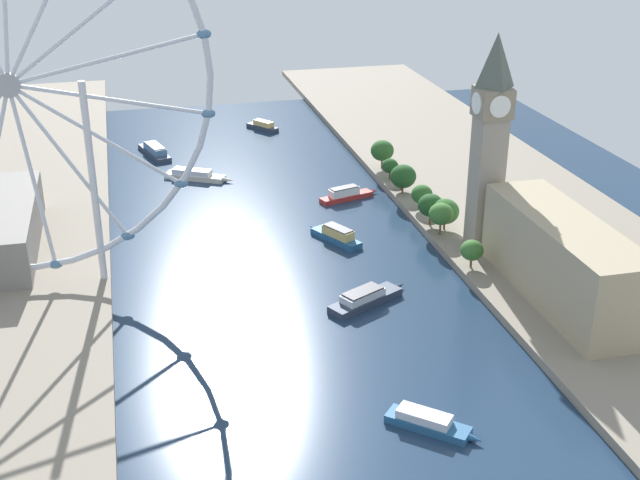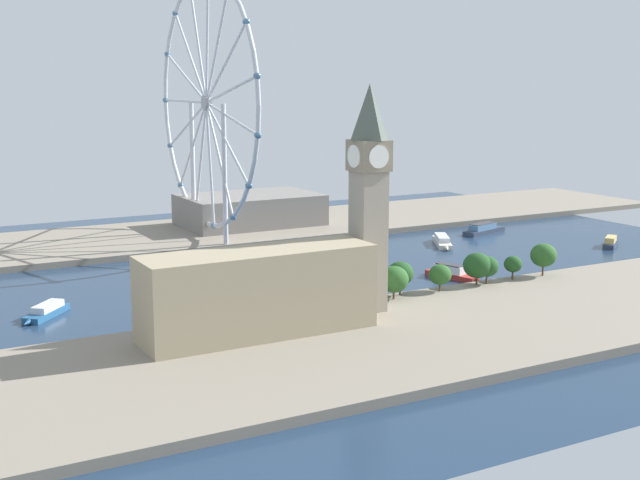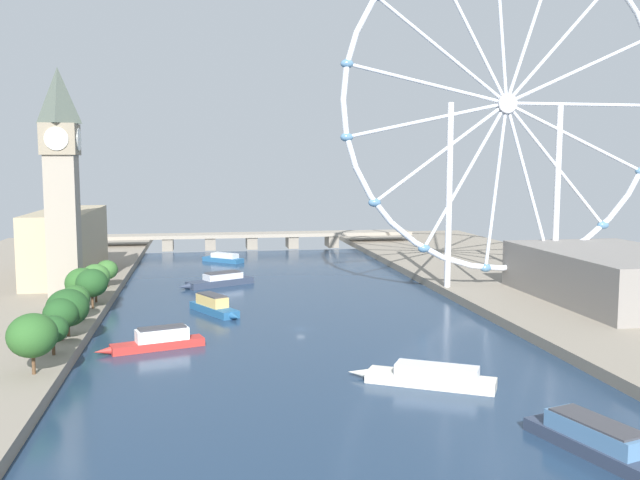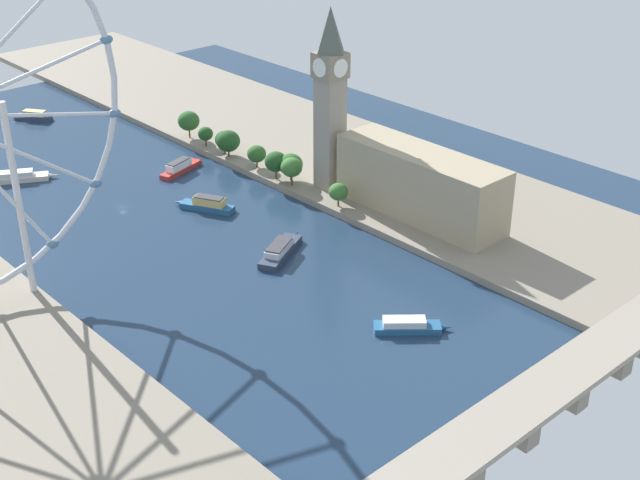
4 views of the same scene
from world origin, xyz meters
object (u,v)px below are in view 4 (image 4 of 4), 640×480
(clock_tower, at_px, (330,97))
(river_bridge, at_px, (512,417))
(tour_boat_5, at_px, (181,167))
(parliament_block, at_px, (420,184))
(tour_boat_0, at_px, (16,177))
(tour_boat_3, at_px, (33,116))
(tour_boat_1, at_px, (408,326))
(tour_boat_4, at_px, (281,250))
(tour_boat_2, at_px, (207,204))

(clock_tower, distance_m, river_bridge, 177.11)
(tour_boat_5, bearing_deg, river_bridge, -117.33)
(parliament_block, relative_size, river_bridge, 0.39)
(river_bridge, bearing_deg, tour_boat_0, -85.46)
(river_bridge, relative_size, tour_boat_3, 9.02)
(river_bridge, relative_size, tour_boat_1, 8.64)
(tour_boat_4, bearing_deg, tour_boat_0, 79.68)
(tour_boat_1, bearing_deg, tour_boat_0, 142.47)
(tour_boat_0, height_order, tour_boat_1, tour_boat_0)
(clock_tower, bearing_deg, tour_boat_0, -47.62)
(clock_tower, height_order, parliament_block, clock_tower)
(tour_boat_4, relative_size, tour_boat_5, 1.09)
(parliament_block, xyz_separation_m, tour_boat_1, (65.37, 53.58, -14.87))
(tour_boat_1, xyz_separation_m, tour_boat_5, (-22.54, -164.55, 0.45))
(clock_tower, bearing_deg, tour_boat_2, -23.57)
(clock_tower, bearing_deg, parliament_block, 99.25)
(tour_boat_1, height_order, tour_boat_4, tour_boat_4)
(tour_boat_4, bearing_deg, parliament_block, -42.03)
(parliament_block, xyz_separation_m, tour_boat_4, (61.90, -15.81, -14.55))
(tour_boat_2, bearing_deg, tour_boat_5, -47.99)
(clock_tower, xyz_separation_m, tour_boat_5, (35.32, -64.81, -41.93))
(tour_boat_1, bearing_deg, tour_boat_3, 130.61)
(parliament_block, bearing_deg, clock_tower, -80.75)
(tour_boat_1, height_order, tour_boat_5, tour_boat_5)
(tour_boat_3, height_order, tour_boat_4, tour_boat_4)
(tour_boat_0, distance_m, tour_boat_1, 210.07)
(clock_tower, distance_m, parliament_block, 54.26)
(tour_boat_1, xyz_separation_m, tour_boat_3, (-5.12, -279.38, 0.25))
(tour_boat_3, xyz_separation_m, tour_boat_5, (-17.42, 114.83, 0.20))
(clock_tower, xyz_separation_m, tour_boat_2, (51.07, -22.28, -41.79))
(river_bridge, bearing_deg, tour_boat_2, -98.14)
(tour_boat_5, bearing_deg, tour_boat_2, -127.07)
(parliament_block, xyz_separation_m, tour_boat_5, (42.83, -110.97, -14.42))
(tour_boat_2, distance_m, tour_boat_4, 52.73)
(parliament_block, xyz_separation_m, tour_boat_0, (104.78, -152.77, -14.77))
(tour_boat_4, bearing_deg, clock_tower, 1.46)
(tour_boat_0, bearing_deg, river_bridge, -56.30)
(clock_tower, xyz_separation_m, tour_boat_4, (54.39, 30.35, -42.05))
(tour_boat_1, relative_size, tour_boat_5, 0.78)
(parliament_block, distance_m, tour_boat_5, 119.82)
(parliament_block, distance_m, tour_boat_2, 91.22)
(tour_boat_2, distance_m, tour_boat_5, 45.36)
(clock_tower, distance_m, tour_boat_3, 191.90)
(parliament_block, relative_size, tour_boat_0, 2.42)
(tour_boat_2, xyz_separation_m, tour_boat_3, (1.67, -157.36, -0.34))
(tour_boat_1, bearing_deg, parliament_block, 80.99)
(tour_boat_0, xyz_separation_m, tour_boat_4, (-42.87, 136.95, 0.22))
(river_bridge, xyz_separation_m, tour_boat_3, (-23.71, -334.88, -4.38))
(tour_boat_3, xyz_separation_m, tour_boat_4, (1.65, 209.99, 0.08))
(parliament_block, height_order, tour_boat_4, parliament_block)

